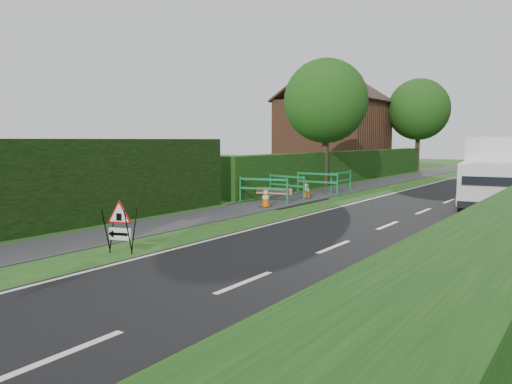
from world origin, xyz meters
The scene contains 17 objects.
ground centered at (0.00, 0.00, 0.00)m, with size 120.00×120.00×0.00m, color #224915.
footpath centered at (-3.00, 35.00, 0.01)m, with size 2.00×90.00×0.02m, color #2D2D30.
hedge_west_far centered at (-5.00, 22.00, 0.00)m, with size 1.00×24.00×1.80m, color #14380F.
house_west centered at (-10.00, 30.00, 2.90)m, with size 7.50×7.40×7.88m.
tree_nw centered at (-4.60, 18.00, 4.48)m, with size 4.40×4.40×6.70m.
tree_fw centered at (-4.60, 34.00, 4.83)m, with size 4.80×4.80×7.24m.
triangle_sign centered at (-1.04, 1.24, 0.69)m, with size 0.86×0.86×0.99m.
works_van centered at (4.62, 13.12, 1.36)m, with size 2.88×5.87×2.57m.
traffic_cone_0 centered at (4.69, 12.16, 0.39)m, with size 0.38×0.38×0.79m.
traffic_cone_3 centered at (-2.61, 9.34, 0.39)m, with size 0.38×0.38×0.79m.
traffic_cone_4 centered at (-2.72, 12.60, 0.39)m, with size 0.38×0.38×0.79m.
ped_barrier_0 centered at (-3.46, 10.45, 0.63)m, with size 2.09×0.78×1.00m.
ped_barrier_1 centered at (-3.49, 12.27, 0.63)m, with size 2.09×0.81×1.00m.
ped_barrier_2 centered at (-3.19, 14.47, 0.63)m, with size 2.07×0.39×1.00m.
ped_barrier_3 centered at (-2.58, 15.71, 0.63)m, with size 0.40×2.07×1.00m.
redwhite_plank centered at (-3.16, 10.76, 0.00)m, with size 1.50×0.04×0.25m, color red.
hatchback_car centered at (2.77, 24.78, 0.66)m, with size 1.56×3.89×1.32m, color white.
Camera 1 is at (7.45, -5.78, 2.47)m, focal length 35.00 mm.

